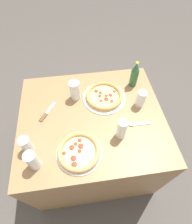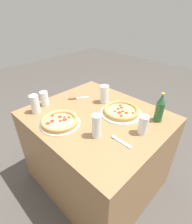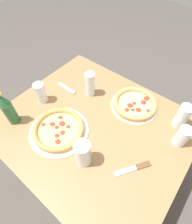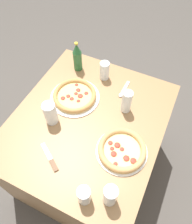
# 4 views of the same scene
# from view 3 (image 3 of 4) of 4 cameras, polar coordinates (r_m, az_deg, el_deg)

# --- Properties ---
(ground_plane) EXTENTS (8.00, 8.00, 0.00)m
(ground_plane) POSITION_cam_3_polar(r_m,az_deg,el_deg) (1.63, -0.54, -18.48)
(ground_plane) COLOR #4C4742
(table) EXTENTS (1.02, 0.88, 0.73)m
(table) POSITION_cam_3_polar(r_m,az_deg,el_deg) (1.30, -0.67, -13.08)
(table) COLOR #997047
(table) RESTS_ON ground_plane
(pizza_veggie) EXTENTS (0.28, 0.28, 0.05)m
(pizza_veggie) POSITION_cam_3_polar(r_m,az_deg,el_deg) (1.07, 12.52, 2.67)
(pizza_veggie) COLOR white
(pizza_veggie) RESTS_ON table
(pizza_margherita) EXTENTS (0.32, 0.32, 0.04)m
(pizza_margherita) POSITION_cam_3_polar(r_m,az_deg,el_deg) (0.96, -12.07, -5.59)
(pizza_margherita) COLOR white
(pizza_margherita) RESTS_ON table
(glass_water) EXTENTS (0.06, 0.06, 0.12)m
(glass_water) POSITION_cam_3_polar(r_m,az_deg,el_deg) (0.97, 26.17, -7.33)
(glass_water) COLOR white
(glass_water) RESTS_ON table
(glass_mango_juice) EXTENTS (0.06, 0.06, 0.16)m
(glass_mango_juice) POSITION_cam_3_polar(r_m,az_deg,el_deg) (1.08, -1.92, 8.77)
(glass_mango_juice) COLOR white
(glass_mango_juice) RESTS_ON table
(glass_orange_juice) EXTENTS (0.06, 0.06, 0.13)m
(glass_orange_juice) POSITION_cam_3_polar(r_m,az_deg,el_deg) (1.10, -17.54, 5.79)
(glass_orange_juice) COLOR white
(glass_orange_juice) RESTS_ON table
(glass_iced_tea) EXTENTS (0.07, 0.07, 0.15)m
(glass_iced_tea) POSITION_cam_3_polar(r_m,az_deg,el_deg) (1.03, 26.22, -1.44)
(glass_iced_tea) COLOR white
(glass_iced_tea) RESTS_ON table
(glass_lemonade) EXTENTS (0.08, 0.08, 0.15)m
(glass_lemonade) POSITION_cam_3_polar(r_m,az_deg,el_deg) (0.82, -4.30, -13.56)
(glass_lemonade) COLOR white
(glass_lemonade) RESTS_ON table
(beer_bottle) EXTENTS (0.06, 0.06, 0.22)m
(beer_bottle) POSITION_cam_3_polar(r_m,az_deg,el_deg) (1.02, -26.78, 0.85)
(beer_bottle) COLOR #286033
(beer_bottle) RESTS_ON table
(knife) EXTENTS (0.12, 0.17, 0.01)m
(knife) POSITION_cam_3_polar(r_m,az_deg,el_deg) (0.88, 12.40, -17.47)
(knife) COLOR brown
(knife) RESTS_ON table
(spoon) EXTENTS (0.15, 0.03, 0.01)m
(spoon) POSITION_cam_3_polar(r_m,az_deg,el_deg) (1.16, -8.83, 7.31)
(spoon) COLOR silver
(spoon) RESTS_ON table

